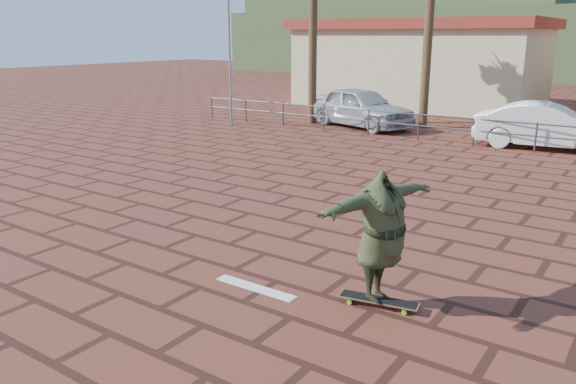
% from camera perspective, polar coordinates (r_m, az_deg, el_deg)
% --- Properties ---
extents(ground, '(120.00, 120.00, 0.00)m').
position_cam_1_polar(ground, '(9.93, -2.31, -6.28)').
color(ground, brown).
rests_on(ground, ground).
extents(paint_stripe, '(1.40, 0.22, 0.01)m').
position_cam_1_polar(paint_stripe, '(8.67, -3.35, -9.68)').
color(paint_stripe, white).
rests_on(paint_stripe, ground).
extents(guardrail, '(24.06, 0.06, 1.00)m').
position_cam_1_polar(guardrail, '(20.37, 18.40, 6.30)').
color(guardrail, '#47494F').
rests_on(guardrail, ground).
extents(flagpole, '(1.30, 0.10, 8.00)m').
position_cam_1_polar(flagpole, '(23.99, -5.83, 17.79)').
color(flagpole, gray).
rests_on(flagpole, ground).
extents(building_west, '(12.60, 7.60, 4.50)m').
position_cam_1_polar(building_west, '(31.58, 13.31, 12.64)').
color(building_west, beige).
rests_on(building_west, ground).
extents(hill_back, '(35.00, 14.00, 8.00)m').
position_cam_1_polar(hill_back, '(69.09, 11.38, 15.58)').
color(hill_back, '#384C28').
rests_on(hill_back, ground).
extents(longboard, '(1.16, 0.46, 0.11)m').
position_cam_1_polar(longboard, '(8.18, 9.17, -10.81)').
color(longboard, olive).
rests_on(longboard, ground).
extents(skateboarder, '(1.15, 2.37, 1.86)m').
position_cam_1_polar(skateboarder, '(7.80, 9.47, -4.53)').
color(skateboarder, '#323A1F').
rests_on(skateboarder, longboard).
extents(car_silver, '(5.19, 3.30, 1.65)m').
position_cam_1_polar(car_silver, '(23.79, 7.39, 8.55)').
color(car_silver, '#ADB1B5').
rests_on(car_silver, ground).
extents(car_white, '(4.79, 2.14, 1.53)m').
position_cam_1_polar(car_white, '(20.86, 24.87, 6.08)').
color(car_white, white).
rests_on(car_white, ground).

